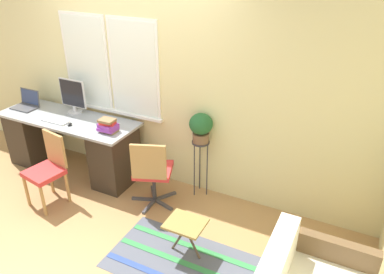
{
  "coord_description": "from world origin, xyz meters",
  "views": [
    {
      "loc": [
        2.51,
        -2.86,
        2.74
      ],
      "look_at": [
        1.0,
        0.16,
        1.0
      ],
      "focal_mm": 35.0,
      "sensor_mm": 36.0,
      "label": 1
    }
  ],
  "objects_px": {
    "monitor": "(73,96)",
    "mouse": "(70,125)",
    "desk_chair_wooden": "(48,168)",
    "book_stack": "(108,126)",
    "keyboard": "(55,121)",
    "folding_stool": "(186,226)",
    "laptop": "(26,104)",
    "potted_plant": "(201,126)",
    "office_chair_swivel": "(152,171)",
    "plant_stand": "(201,151)"
  },
  "relations": [
    {
      "from": "monitor",
      "to": "mouse",
      "type": "xyz_separation_m",
      "value": [
        0.23,
        -0.35,
        -0.21
      ]
    },
    {
      "from": "desk_chair_wooden",
      "to": "book_stack",
      "type": "bearing_deg",
      "value": 61.32
    },
    {
      "from": "keyboard",
      "to": "mouse",
      "type": "bearing_deg",
      "value": -2.75
    },
    {
      "from": "book_stack",
      "to": "folding_stool",
      "type": "xyz_separation_m",
      "value": [
        1.35,
        -0.64,
        -0.49
      ]
    },
    {
      "from": "laptop",
      "to": "book_stack",
      "type": "height_order",
      "value": "laptop"
    },
    {
      "from": "potted_plant",
      "to": "office_chair_swivel",
      "type": "bearing_deg",
      "value": -130.46
    },
    {
      "from": "book_stack",
      "to": "desk_chair_wooden",
      "type": "distance_m",
      "value": 0.83
    },
    {
      "from": "office_chair_swivel",
      "to": "potted_plant",
      "type": "height_order",
      "value": "potted_plant"
    },
    {
      "from": "laptop",
      "to": "folding_stool",
      "type": "bearing_deg",
      "value": -14.85
    },
    {
      "from": "mouse",
      "to": "plant_stand",
      "type": "distance_m",
      "value": 1.64
    },
    {
      "from": "potted_plant",
      "to": "monitor",
      "type": "bearing_deg",
      "value": -177.4
    },
    {
      "from": "keyboard",
      "to": "folding_stool",
      "type": "distance_m",
      "value": 2.25
    },
    {
      "from": "desk_chair_wooden",
      "to": "potted_plant",
      "type": "height_order",
      "value": "potted_plant"
    },
    {
      "from": "monitor",
      "to": "keyboard",
      "type": "bearing_deg",
      "value": -93.8
    },
    {
      "from": "monitor",
      "to": "potted_plant",
      "type": "relative_size",
      "value": 1.3
    },
    {
      "from": "book_stack",
      "to": "desk_chair_wooden",
      "type": "bearing_deg",
      "value": -128.74
    },
    {
      "from": "monitor",
      "to": "office_chair_swivel",
      "type": "distance_m",
      "value": 1.55
    },
    {
      "from": "laptop",
      "to": "plant_stand",
      "type": "bearing_deg",
      "value": 5.66
    },
    {
      "from": "monitor",
      "to": "potted_plant",
      "type": "distance_m",
      "value": 1.8
    },
    {
      "from": "desk_chair_wooden",
      "to": "office_chair_swivel",
      "type": "distance_m",
      "value": 1.21
    },
    {
      "from": "desk_chair_wooden",
      "to": "potted_plant",
      "type": "distance_m",
      "value": 1.82
    },
    {
      "from": "book_stack",
      "to": "potted_plant",
      "type": "distance_m",
      "value": 1.1
    },
    {
      "from": "book_stack",
      "to": "office_chair_swivel",
      "type": "relative_size",
      "value": 0.27
    },
    {
      "from": "laptop",
      "to": "desk_chair_wooden",
      "type": "xyz_separation_m",
      "value": [
        1.0,
        -0.68,
        -0.36
      ]
    },
    {
      "from": "laptop",
      "to": "monitor",
      "type": "height_order",
      "value": "monitor"
    },
    {
      "from": "laptop",
      "to": "keyboard",
      "type": "bearing_deg",
      "value": -14.17
    },
    {
      "from": "monitor",
      "to": "mouse",
      "type": "height_order",
      "value": "monitor"
    },
    {
      "from": "monitor",
      "to": "office_chair_swivel",
      "type": "xyz_separation_m",
      "value": [
        1.41,
        -0.37,
        -0.53
      ]
    },
    {
      "from": "book_stack",
      "to": "plant_stand",
      "type": "bearing_deg",
      "value": 18.78
    },
    {
      "from": "office_chair_swivel",
      "to": "desk_chair_wooden",
      "type": "bearing_deg",
      "value": 1.91
    },
    {
      "from": "office_chair_swivel",
      "to": "folding_stool",
      "type": "bearing_deg",
      "value": 121.57
    },
    {
      "from": "folding_stool",
      "to": "mouse",
      "type": "bearing_deg",
      "value": 163.36
    },
    {
      "from": "plant_stand",
      "to": "book_stack",
      "type": "bearing_deg",
      "value": -161.22
    },
    {
      "from": "plant_stand",
      "to": "potted_plant",
      "type": "bearing_deg",
      "value": 0.0
    },
    {
      "from": "desk_chair_wooden",
      "to": "potted_plant",
      "type": "xyz_separation_m",
      "value": [
        1.5,
        0.93,
        0.45
      ]
    },
    {
      "from": "mouse",
      "to": "office_chair_swivel",
      "type": "xyz_separation_m",
      "value": [
        1.18,
        -0.03,
        -0.32
      ]
    },
    {
      "from": "potted_plant",
      "to": "folding_stool",
      "type": "relative_size",
      "value": 0.87
    },
    {
      "from": "office_chair_swivel",
      "to": "laptop",
      "type": "bearing_deg",
      "value": -26.75
    },
    {
      "from": "desk_chair_wooden",
      "to": "office_chair_swivel",
      "type": "xyz_separation_m",
      "value": [
        1.11,
        0.47,
        0.0
      ]
    },
    {
      "from": "mouse",
      "to": "office_chair_swivel",
      "type": "bearing_deg",
      "value": -1.23
    },
    {
      "from": "book_stack",
      "to": "office_chair_swivel",
      "type": "bearing_deg",
      "value": -8.97
    },
    {
      "from": "monitor",
      "to": "plant_stand",
      "type": "xyz_separation_m",
      "value": [
        1.79,
        0.08,
        -0.41
      ]
    },
    {
      "from": "potted_plant",
      "to": "plant_stand",
      "type": "bearing_deg",
      "value": 180.0
    },
    {
      "from": "keyboard",
      "to": "office_chair_swivel",
      "type": "height_order",
      "value": "office_chair_swivel"
    },
    {
      "from": "plant_stand",
      "to": "folding_stool",
      "type": "height_order",
      "value": "plant_stand"
    },
    {
      "from": "keyboard",
      "to": "plant_stand",
      "type": "height_order",
      "value": "keyboard"
    },
    {
      "from": "mouse",
      "to": "plant_stand",
      "type": "relative_size",
      "value": 0.09
    },
    {
      "from": "potted_plant",
      "to": "folding_stool",
      "type": "xyz_separation_m",
      "value": [
        0.31,
        -0.99,
        -0.56
      ]
    },
    {
      "from": "desk_chair_wooden",
      "to": "folding_stool",
      "type": "height_order",
      "value": "desk_chair_wooden"
    },
    {
      "from": "desk_chair_wooden",
      "to": "potted_plant",
      "type": "relative_size",
      "value": 2.46
    }
  ]
}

